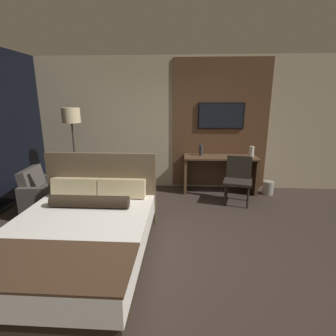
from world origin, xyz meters
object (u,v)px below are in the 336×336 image
at_px(desk, 220,168).
at_px(armchair_by_window, 51,198).
at_px(vase_short, 252,152).
at_px(tv, 221,116).
at_px(waste_bin, 268,188).
at_px(vase_tall, 201,150).
at_px(desk_chair, 238,176).
at_px(bed, 78,237).
at_px(floor_lamp, 72,123).

xyz_separation_m(desk, armchair_by_window, (-3.05, -1.30, -0.23)).
bearing_deg(armchair_by_window, vase_short, -76.33).
bearing_deg(tv, waste_bin, -19.58).
xyz_separation_m(vase_tall, vase_short, (1.03, -0.08, -0.00)).
distance_m(tv, armchair_by_window, 3.65).
bearing_deg(armchair_by_window, desk_chair, -82.99).
height_order(bed, armchair_by_window, bed).
height_order(tv, vase_short, tv).
bearing_deg(armchair_by_window, floor_lamp, -14.90).
bearing_deg(armchair_by_window, desk, -72.13).
xyz_separation_m(desk, vase_tall, (-0.40, 0.04, 0.37)).
xyz_separation_m(tv, vase_short, (0.63, -0.26, -0.71)).
relative_size(tv, desk_chair, 1.10).
distance_m(tv, waste_bin, 1.80).
xyz_separation_m(floor_lamp, vase_tall, (2.51, 0.53, -0.61)).
height_order(desk_chair, waste_bin, desk_chair).
xyz_separation_m(desk_chair, floor_lamp, (-3.19, 0.09, 0.97)).
relative_size(desk, vase_tall, 6.81).
relative_size(desk_chair, vase_tall, 3.96).
height_order(desk, floor_lamp, floor_lamp).
bearing_deg(vase_short, bed, -135.97).
bearing_deg(desk_chair, bed, -124.65).
height_order(tv, desk_chair, tv).
height_order(desk_chair, armchair_by_window, desk_chair).
height_order(vase_tall, vase_short, vase_tall).
distance_m(desk, armchair_by_window, 3.33).
height_order(tv, vase_tall, tv).
relative_size(desk_chair, waste_bin, 3.13).
bearing_deg(floor_lamp, bed, -67.76).
height_order(floor_lamp, vase_short, floor_lamp).
xyz_separation_m(desk, desk_chair, (0.27, -0.58, 0.01)).
xyz_separation_m(tv, waste_bin, (1.00, -0.36, -1.45)).
relative_size(armchair_by_window, vase_tall, 4.03).
bearing_deg(vase_tall, tv, 23.89).
xyz_separation_m(desk, vase_short, (0.63, -0.04, 0.37)).
xyz_separation_m(desk_chair, vase_short, (0.35, 0.54, 0.37)).
relative_size(desk, desk_chair, 1.72).
bearing_deg(desk_chair, armchair_by_window, -153.82).
bearing_deg(bed, floor_lamp, 112.24).
bearing_deg(desk, tv, 90.00).
bearing_deg(armchair_by_window, waste_bin, -79.16).
bearing_deg(waste_bin, bed, -140.74).
xyz_separation_m(tv, vase_tall, (-0.40, -0.18, -0.70)).
height_order(bed, floor_lamp, floor_lamp).
bearing_deg(waste_bin, desk, 172.31).
xyz_separation_m(desk, waste_bin, (1.00, -0.13, -0.37)).
distance_m(desk_chair, floor_lamp, 3.33).
xyz_separation_m(tv, floor_lamp, (-2.91, -0.71, -0.10)).
bearing_deg(bed, desk_chair, 41.38).
xyz_separation_m(bed, tv, (2.04, 2.84, 1.29)).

